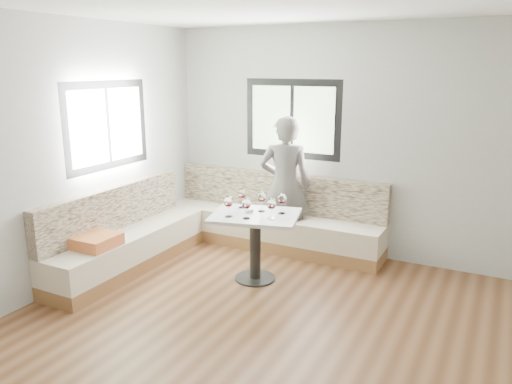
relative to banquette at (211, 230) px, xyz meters
The scene contains 11 objects.
room 2.41m from the banquette, 45.52° to the right, with size 5.01×5.01×2.81m.
banquette is the anchor object (origin of this frame).
table 0.94m from the banquette, 26.00° to the right, with size 1.07×0.92×0.76m.
person 1.07m from the banquette, 34.55° to the left, with size 0.63×0.42×1.74m, color #5F5B58.
olive_ramekin 0.93m from the banquette, 26.66° to the right, with size 0.10×0.10×0.04m.
wine_glass_a 1.05m from the banquette, 45.01° to the right, with size 0.10×0.10×0.23m.
wine_glass_b 1.16m from the banquette, 35.86° to the right, with size 0.10×0.10×0.23m.
wine_glass_c 1.30m from the banquette, 24.46° to the right, with size 0.10×0.10×0.23m.
wine_glass_d 1.06m from the banquette, 18.54° to the right, with size 0.10×0.10×0.23m.
wine_glass_e 1.24m from the banquette, 13.27° to the right, with size 0.10×0.10×0.23m.
wine_glass_f 0.85m from the banquette, 23.49° to the right, with size 0.10×0.10×0.23m.
Camera 1 is at (1.60, -3.35, 2.31)m, focal length 35.00 mm.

